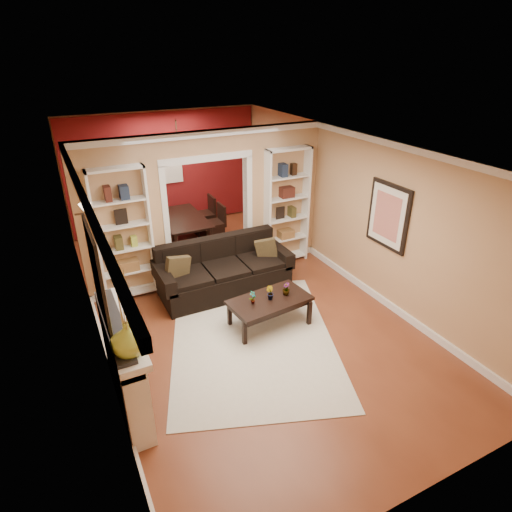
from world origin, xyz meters
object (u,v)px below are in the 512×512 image
sofa (224,268)px  bookshelf_right (286,207)px  bookshelf_left (124,236)px  fireplace (126,364)px  dining_table (184,229)px  coffee_table (269,312)px

sofa → bookshelf_right: 1.82m
bookshelf_left → fireplace: (-0.54, -2.53, -0.57)m
bookshelf_right → dining_table: bookshelf_right is taller
sofa → coffee_table: bearing=-79.9°
coffee_table → bookshelf_left: (-1.75, 1.86, 0.91)m
bookshelf_left → bookshelf_right: (3.10, 0.00, 0.00)m
sofa → bookshelf_left: size_ratio=1.02×
bookshelf_right → sofa: bearing=-159.8°
sofa → fireplace: bearing=-136.6°
sofa → dining_table: (0.04, 2.39, -0.17)m
sofa → fireplace: size_ratio=1.38×
bookshelf_left → bookshelf_right: size_ratio=1.00×
bookshelf_right → fireplace: 4.47m
sofa → bookshelf_right: size_ratio=1.02×
fireplace → dining_table: (2.10, 4.34, -0.29)m
coffee_table → bookshelf_right: size_ratio=0.54×
bookshelf_left → fireplace: bearing=-102.0°
sofa → dining_table: size_ratio=1.41×
bookshelf_right → dining_table: 2.53m
bookshelf_right → coffee_table: bearing=-126.0°
coffee_table → bookshelf_left: size_ratio=0.54×
fireplace → bookshelf_right: bearing=34.8°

